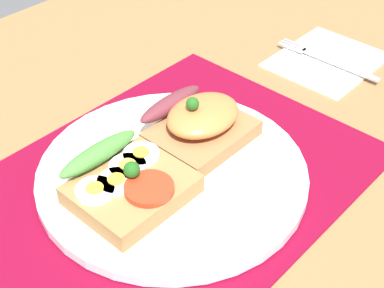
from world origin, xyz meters
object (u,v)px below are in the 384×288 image
at_px(plate, 172,173).
at_px(napkin, 327,60).
at_px(sandwich_egg_tomato, 129,184).
at_px(sandwich_salmon, 199,122).
at_px(fork, 324,59).

distance_m(plate, napkin, 0.31).
bearing_deg(sandwich_egg_tomato, sandwich_salmon, 5.63).
distance_m(plate, sandwich_salmon, 0.06).
height_order(sandwich_salmon, napkin, sandwich_salmon).
bearing_deg(napkin, sandwich_egg_tomato, -179.21).
distance_m(napkin, fork, 0.01).
relative_size(plate, sandwich_salmon, 2.60).
xyz_separation_m(sandwich_egg_tomato, fork, (0.36, 0.01, -0.02)).
bearing_deg(plate, napkin, 1.67).
bearing_deg(fork, sandwich_egg_tomato, -179.15).
bearing_deg(sandwich_salmon, plate, -165.18).
bearing_deg(plate, sandwich_salmon, 14.82).
xyz_separation_m(plate, napkin, (0.31, 0.01, -0.01)).
xyz_separation_m(sandwich_egg_tomato, napkin, (0.37, 0.01, -0.03)).
bearing_deg(sandwich_salmon, fork, -1.34).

